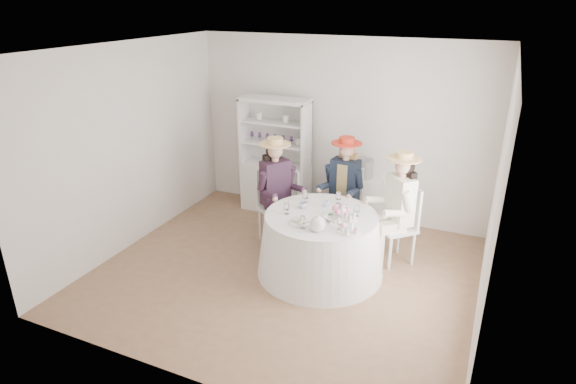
% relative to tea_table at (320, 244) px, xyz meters
% --- Properties ---
extents(ground, '(4.50, 4.50, 0.00)m').
position_rel_tea_table_xyz_m(ground, '(-0.39, -0.20, -0.39)').
color(ground, brown).
rests_on(ground, ground).
extents(ceiling, '(4.50, 4.50, 0.00)m').
position_rel_tea_table_xyz_m(ceiling, '(-0.39, -0.20, 2.31)').
color(ceiling, white).
rests_on(ceiling, wall_back).
extents(wall_back, '(4.50, 0.00, 4.50)m').
position_rel_tea_table_xyz_m(wall_back, '(-0.39, 1.80, 0.96)').
color(wall_back, silver).
rests_on(wall_back, ground).
extents(wall_front, '(4.50, 0.00, 4.50)m').
position_rel_tea_table_xyz_m(wall_front, '(-0.39, -2.20, 0.96)').
color(wall_front, silver).
rests_on(wall_front, ground).
extents(wall_left, '(0.00, 4.50, 4.50)m').
position_rel_tea_table_xyz_m(wall_left, '(-2.64, -0.20, 0.96)').
color(wall_left, silver).
rests_on(wall_left, ground).
extents(wall_right, '(0.00, 4.50, 4.50)m').
position_rel_tea_table_xyz_m(wall_right, '(1.86, -0.20, 0.96)').
color(wall_right, silver).
rests_on(wall_right, ground).
extents(tea_table, '(1.56, 1.56, 0.78)m').
position_rel_tea_table_xyz_m(tea_table, '(0.00, 0.00, 0.00)').
color(tea_table, white).
rests_on(tea_table, ground).
extents(hutch, '(1.19, 0.70, 1.81)m').
position_rel_tea_table_xyz_m(hutch, '(-1.31, 1.50, 0.26)').
color(hutch, silver).
rests_on(hutch, ground).
extents(side_table, '(0.59, 0.59, 0.75)m').
position_rel_tea_table_xyz_m(side_table, '(0.08, 1.55, -0.01)').
color(side_table, silver).
rests_on(side_table, ground).
extents(hatbox, '(0.34, 0.34, 0.27)m').
position_rel_tea_table_xyz_m(hatbox, '(0.08, 1.55, 0.50)').
color(hatbox, black).
rests_on(hatbox, side_table).
extents(guest_left, '(0.64, 0.60, 1.49)m').
position_rel_tea_table_xyz_m(guest_left, '(-0.85, 0.54, 0.45)').
color(guest_left, silver).
rests_on(guest_left, ground).
extents(guest_mid, '(0.54, 0.56, 1.48)m').
position_rel_tea_table_xyz_m(guest_mid, '(-0.04, 1.01, 0.45)').
color(guest_mid, silver).
rests_on(guest_mid, ground).
extents(guest_right, '(0.63, 0.63, 1.49)m').
position_rel_tea_table_xyz_m(guest_right, '(0.78, 0.64, 0.45)').
color(guest_right, silver).
rests_on(guest_right, ground).
extents(spare_chair, '(0.52, 0.52, 0.91)m').
position_rel_tea_table_xyz_m(spare_chair, '(-0.79, 1.11, 0.10)').
color(spare_chair, silver).
rests_on(spare_chair, ground).
extents(teacup_a, '(0.11, 0.11, 0.07)m').
position_rel_tea_table_xyz_m(teacup_a, '(-0.28, 0.09, 0.43)').
color(teacup_a, white).
rests_on(teacup_a, tea_table).
extents(teacup_b, '(0.08, 0.08, 0.06)m').
position_rel_tea_table_xyz_m(teacup_b, '(-0.04, 0.26, 0.42)').
color(teacup_b, white).
rests_on(teacup_b, tea_table).
extents(teacup_c, '(0.09, 0.09, 0.06)m').
position_rel_tea_table_xyz_m(teacup_c, '(0.21, 0.22, 0.43)').
color(teacup_c, white).
rests_on(teacup_c, tea_table).
extents(flower_bowl, '(0.24, 0.24, 0.05)m').
position_rel_tea_table_xyz_m(flower_bowl, '(0.18, -0.09, 0.42)').
color(flower_bowl, white).
rests_on(flower_bowl, tea_table).
extents(flower_arrangement, '(0.20, 0.20, 0.07)m').
position_rel_tea_table_xyz_m(flower_arrangement, '(0.22, 0.02, 0.49)').
color(flower_arrangement, '#D16885').
rests_on(flower_arrangement, tea_table).
extents(table_teapot, '(0.26, 0.18, 0.19)m').
position_rel_tea_table_xyz_m(table_teapot, '(0.11, -0.41, 0.48)').
color(table_teapot, white).
rests_on(table_teapot, tea_table).
extents(sandwich_plate, '(0.27, 0.27, 0.06)m').
position_rel_tea_table_xyz_m(sandwich_plate, '(-0.15, -0.30, 0.41)').
color(sandwich_plate, white).
rests_on(sandwich_plate, tea_table).
extents(cupcake_stand, '(0.24, 0.24, 0.23)m').
position_rel_tea_table_xyz_m(cupcake_stand, '(0.44, -0.31, 0.48)').
color(cupcake_stand, white).
rests_on(cupcake_stand, tea_table).
extents(stemware_set, '(0.86, 0.90, 0.15)m').
position_rel_tea_table_xyz_m(stemware_set, '(0.00, -0.00, 0.47)').
color(stemware_set, white).
rests_on(stemware_set, tea_table).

